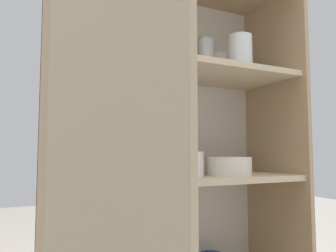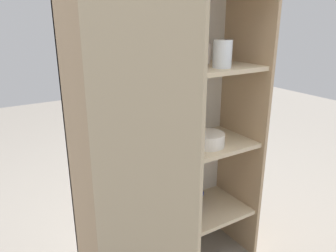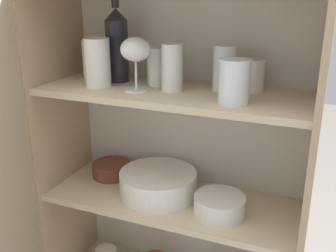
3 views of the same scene
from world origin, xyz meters
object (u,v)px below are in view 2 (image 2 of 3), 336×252
at_px(plate_stack_white, 162,144).
at_px(serving_bowl_small, 111,152).
at_px(wine_bottle, 120,41).
at_px(coffee_mug_primary, 192,198).
at_px(mixing_bowl_large, 208,139).

relative_size(plate_stack_white, serving_bowl_small, 1.84).
height_order(wine_bottle, serving_bowl_small, wine_bottle).
distance_m(plate_stack_white, coffee_mug_primary, 0.43).
relative_size(mixing_bowl_large, serving_bowl_small, 1.12).
height_order(wine_bottle, mixing_bowl_large, wine_bottle).
xyz_separation_m(plate_stack_white, serving_bowl_small, (-0.22, 0.06, -0.01)).
bearing_deg(plate_stack_white, wine_bottle, 165.52).
relative_size(plate_stack_white, coffee_mug_primary, 2.12).
height_order(wine_bottle, plate_stack_white, wine_bottle).
relative_size(wine_bottle, plate_stack_white, 1.05).
xyz_separation_m(serving_bowl_small, coffee_mug_primary, (0.44, -0.00, -0.36)).
distance_m(wine_bottle, plate_stack_white, 0.48).
bearing_deg(serving_bowl_small, mixing_bowl_large, -13.56).
relative_size(wine_bottle, serving_bowl_small, 1.93).
height_order(mixing_bowl_large, serving_bowl_small, mixing_bowl_large).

